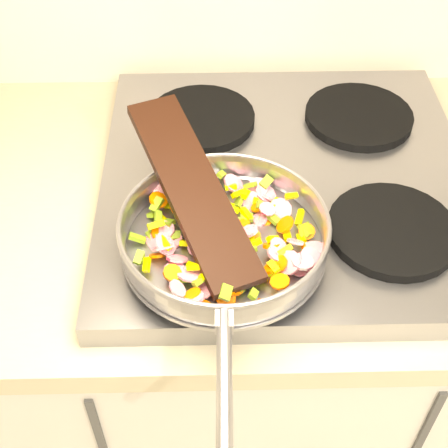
{
  "coord_description": "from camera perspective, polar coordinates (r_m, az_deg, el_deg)",
  "views": [
    {
      "loc": [
        -0.82,
        0.9,
        1.6
      ],
      "look_at": [
        -0.81,
        1.49,
        1.0
      ],
      "focal_mm": 50.0,
      "sensor_mm": 36.0,
      "label": 1
    }
  ],
  "objects": [
    {
      "name": "grate_fr",
      "position": [
        0.94,
        15.13,
        -0.53
      ],
      "size": [
        0.19,
        0.19,
        0.02
      ],
      "primitive_type": "cylinder",
      "color": "black",
      "rests_on": "cooktop"
    },
    {
      "name": "cooktop",
      "position": [
        1.03,
        5.72,
        3.86
      ],
      "size": [
        0.6,
        0.6,
        0.04
      ],
      "primitive_type": "cube",
      "color": "#939399",
      "rests_on": "counter_top"
    },
    {
      "name": "grate_br",
      "position": [
        1.15,
        12.22,
        9.61
      ],
      "size": [
        0.19,
        0.19,
        0.02
      ],
      "primitive_type": "cylinder",
      "color": "black",
      "rests_on": "cooktop"
    },
    {
      "name": "grate_fl",
      "position": [
        0.91,
        -2.16,
        -0.85
      ],
      "size": [
        0.19,
        0.19,
        0.02
      ],
      "primitive_type": "cylinder",
      "color": "black",
      "rests_on": "cooktop"
    },
    {
      "name": "vegetable_heap",
      "position": [
        0.87,
        0.22,
        -0.9
      ],
      "size": [
        0.27,
        0.27,
        0.05
      ],
      "color": "#D8CF00",
      "rests_on": "saute_pan"
    },
    {
      "name": "wooden_spatula",
      "position": [
        0.87,
        -2.94,
        3.32
      ],
      "size": [
        0.2,
        0.33,
        0.09
      ],
      "primitive_type": "cube",
      "rotation": [
        0.0,
        -0.23,
        1.97
      ],
      "color": "black",
      "rests_on": "saute_pan"
    },
    {
      "name": "saute_pan",
      "position": [
        0.85,
        0.0,
        -0.93
      ],
      "size": [
        0.33,
        0.5,
        0.05
      ],
      "rotation": [
        0.0,
        0.0,
        -0.02
      ],
      "color": "#9E9EA5",
      "rests_on": "grate_fl"
    },
    {
      "name": "grate_bl",
      "position": [
        1.12,
        -2.11,
        9.63
      ],
      "size": [
        0.19,
        0.19,
        0.02
      ],
      "primitive_type": "cylinder",
      "color": "black",
      "rests_on": "cooktop"
    }
  ]
}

